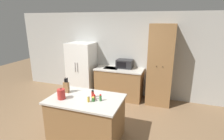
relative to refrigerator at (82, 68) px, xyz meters
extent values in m
plane|color=#846647|center=(1.15, -1.96, -0.84)|extent=(14.00, 14.00, 0.00)
cube|color=#B2B2AD|center=(1.15, 0.37, 0.46)|extent=(7.20, 0.06, 2.60)
cube|color=white|center=(0.00, 0.00, 0.00)|extent=(0.82, 0.69, 1.67)
cylinder|color=silver|center=(-0.04, -0.36, 0.13)|extent=(0.02, 0.02, 0.30)
cylinder|color=silver|center=(0.04, -0.36, 0.13)|extent=(0.02, 0.02, 0.30)
cube|color=olive|center=(1.27, 0.02, -0.38)|extent=(1.42, 0.65, 0.90)
cube|color=beige|center=(1.27, 0.02, 0.08)|extent=(1.46, 0.69, 0.03)
cube|color=#9EA0A3|center=(1.02, 0.02, 0.10)|extent=(0.44, 0.34, 0.01)
cube|color=olive|center=(2.47, 0.04, 0.30)|extent=(0.68, 0.61, 2.28)
sphere|color=black|center=(2.39, -0.28, 0.35)|extent=(0.02, 0.02, 0.02)
sphere|color=black|center=(2.55, -0.28, 0.35)|extent=(0.02, 0.02, 0.02)
cube|color=olive|center=(1.20, -2.08, -0.41)|extent=(1.39, 0.88, 0.85)
cube|color=beige|center=(1.20, -2.08, 0.03)|extent=(1.45, 0.94, 0.03)
cube|color=#232326|center=(1.40, 0.16, 0.23)|extent=(0.49, 0.34, 0.26)
cube|color=black|center=(1.34, -0.02, 0.23)|extent=(0.29, 0.01, 0.18)
cube|color=olive|center=(0.69, -1.95, 0.16)|extent=(0.12, 0.06, 0.23)
cylinder|color=black|center=(0.66, -1.94, 0.31)|extent=(0.02, 0.02, 0.08)
cylinder|color=black|center=(0.67, -1.95, 0.32)|extent=(0.02, 0.02, 0.09)
cylinder|color=black|center=(0.69, -1.96, 0.33)|extent=(0.02, 0.02, 0.11)
cylinder|color=black|center=(0.70, -1.95, 0.32)|extent=(0.02, 0.02, 0.08)
cylinder|color=black|center=(0.72, -1.95, 0.32)|extent=(0.02, 0.02, 0.10)
cylinder|color=black|center=(0.73, -1.95, 0.33)|extent=(0.02, 0.02, 0.11)
cylinder|color=#337033|center=(1.53, -2.08, 0.10)|extent=(0.05, 0.05, 0.11)
cylinder|color=red|center=(1.53, -2.08, 0.17)|extent=(0.03, 0.03, 0.02)
cylinder|color=#B2281E|center=(1.32, -1.99, 0.11)|extent=(0.05, 0.05, 0.13)
cylinder|color=black|center=(1.32, -1.99, 0.19)|extent=(0.04, 0.04, 0.03)
cylinder|color=gold|center=(1.33, -2.20, 0.10)|extent=(0.05, 0.05, 0.10)
cylinder|color=silver|center=(1.33, -2.20, 0.16)|extent=(0.03, 0.03, 0.02)
cylinder|color=#B2281E|center=(1.39, -2.07, 0.09)|extent=(0.05, 0.05, 0.09)
cylinder|color=red|center=(1.39, -2.07, 0.14)|extent=(0.04, 0.04, 0.02)
cylinder|color=#337033|center=(1.40, -2.15, 0.08)|extent=(0.06, 0.06, 0.07)
cylinder|color=#E5DB4C|center=(1.40, -2.15, 0.13)|extent=(0.05, 0.05, 0.02)
cylinder|color=#B72D28|center=(0.77, -2.25, 0.15)|extent=(0.15, 0.15, 0.20)
sphere|color=#262628|center=(0.77, -2.25, 0.26)|extent=(0.02, 0.02, 0.02)
cylinder|color=red|center=(-0.55, 0.09, -0.66)|extent=(0.13, 0.13, 0.36)
cylinder|color=black|center=(-0.55, 0.09, -0.45)|extent=(0.06, 0.06, 0.06)
camera|label=1|loc=(2.72, -4.89, 1.54)|focal=28.00mm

